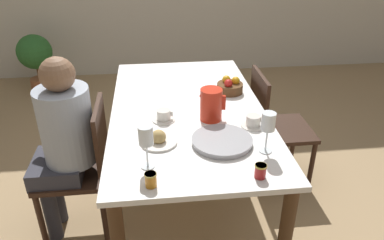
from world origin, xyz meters
TOP-DOWN VIEW (x-y plane):
  - ground_plane at (0.00, 0.00)m, footprint 20.00×20.00m
  - dining_table at (0.00, 0.00)m, footprint 0.93×1.66m
  - chair_person_side at (-0.66, -0.12)m, footprint 0.42×0.42m
  - chair_opposite at (0.66, 0.24)m, footprint 0.42×0.42m
  - person_seated at (-0.74, -0.14)m, footprint 0.39×0.41m
  - red_pitcher at (0.12, -0.16)m, footprint 0.15×0.13m
  - wine_glass_water at (0.34, -0.53)m, footprint 0.07×0.07m
  - wine_glass_juice at (-0.25, -0.60)m, footprint 0.07×0.07m
  - teacup_near_person at (0.35, -0.27)m, footprint 0.13×0.13m
  - teacup_across at (-0.15, -0.14)m, footprint 0.13×0.13m
  - serving_tray at (0.14, -0.43)m, footprint 0.32×0.32m
  - bread_plate at (-0.19, -0.39)m, footprint 0.19×0.19m
  - jam_jar_amber at (0.26, -0.74)m, footprint 0.05×0.05m
  - jam_jar_red at (-0.24, -0.74)m, footprint 0.05×0.05m
  - fruit_bowl at (0.31, 0.21)m, footprint 0.17×0.17m
  - potted_plant at (-1.51, 2.17)m, footprint 0.39×0.39m

SIDE VIEW (x-z plane):
  - ground_plane at x=0.00m, z-range 0.00..0.00m
  - potted_plant at x=-1.51m, z-range 0.09..0.76m
  - chair_person_side at x=-0.66m, z-range 0.03..0.90m
  - chair_opposite at x=0.66m, z-range 0.03..0.90m
  - dining_table at x=0.00m, z-range 0.28..1.04m
  - person_seated at x=-0.74m, z-range 0.11..1.28m
  - serving_tray at x=0.14m, z-range 0.76..0.79m
  - bread_plate at x=-0.19m, z-range 0.75..0.82m
  - teacup_near_person at x=0.35m, z-range 0.76..0.82m
  - teacup_across at x=-0.15m, z-range 0.76..0.82m
  - jam_jar_amber at x=0.26m, z-range 0.77..0.83m
  - jam_jar_red at x=-0.24m, z-range 0.77..0.83m
  - fruit_bowl at x=0.31m, z-range 0.75..0.86m
  - red_pitcher at x=0.12m, z-range 0.76..0.96m
  - wine_glass_juice at x=-0.25m, z-range 0.81..1.03m
  - wine_glass_water at x=0.34m, z-range 0.82..1.03m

